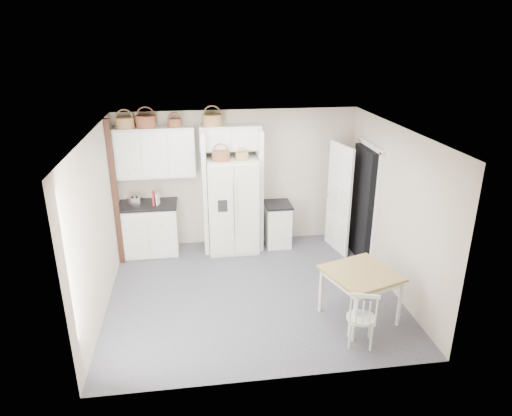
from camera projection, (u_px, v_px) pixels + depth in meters
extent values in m
plane|color=#36353E|center=(252.00, 292.00, 7.34)|extent=(4.50, 4.50, 0.00)
plane|color=white|center=(252.00, 132.00, 6.41)|extent=(4.50, 4.50, 0.00)
plane|color=#B0A28B|center=(238.00, 178.00, 8.72)|extent=(4.50, 0.00, 4.50)
plane|color=#B0A28B|center=(98.00, 225.00, 6.58)|extent=(0.00, 4.00, 4.00)
plane|color=#B0A28B|center=(394.00, 209.00, 7.17)|extent=(0.00, 4.00, 4.00)
cube|color=silver|center=(233.00, 205.00, 8.51)|extent=(0.92, 0.74, 1.78)
cube|color=beige|center=(150.00, 229.00, 8.52)|extent=(1.01, 0.64, 0.94)
cube|color=beige|center=(277.00, 225.00, 8.86)|extent=(0.46, 0.55, 0.81)
cube|color=olive|center=(359.00, 295.00, 6.54)|extent=(1.15, 1.15, 0.76)
cube|color=beige|center=(361.00, 318.00, 5.98)|extent=(0.48, 0.46, 0.80)
cube|color=black|center=(148.00, 205.00, 8.34)|extent=(1.06, 0.68, 0.04)
cube|color=black|center=(278.00, 205.00, 8.71)|extent=(0.50, 0.59, 0.04)
cube|color=silver|center=(135.00, 201.00, 8.19)|extent=(0.26, 0.19, 0.16)
cube|color=maroon|center=(154.00, 198.00, 8.23)|extent=(0.04, 0.17, 0.25)
cube|color=beige|center=(158.00, 199.00, 8.25)|extent=(0.07, 0.14, 0.21)
cylinder|color=brown|center=(125.00, 123.00, 7.90)|extent=(0.32, 0.32, 0.18)
cylinder|color=brown|center=(146.00, 122.00, 7.94)|extent=(0.35, 0.35, 0.21)
cylinder|color=brown|center=(175.00, 123.00, 8.02)|extent=(0.25, 0.25, 0.14)
cylinder|color=brown|center=(212.00, 120.00, 8.09)|extent=(0.36, 0.36, 0.20)
cylinder|color=brown|center=(221.00, 156.00, 8.04)|extent=(0.32, 0.32, 0.17)
cylinder|color=brown|center=(242.00, 156.00, 8.10)|extent=(0.23, 0.23, 0.12)
cube|color=beige|center=(155.00, 152.00, 8.15)|extent=(1.40, 0.34, 0.90)
cube|color=beige|center=(230.00, 138.00, 8.25)|extent=(1.12, 0.34, 0.45)
cube|color=beige|center=(205.00, 192.00, 8.41)|extent=(0.08, 0.60, 2.30)
cube|color=beige|center=(259.00, 190.00, 8.55)|extent=(0.08, 0.60, 2.30)
cube|color=#421F15|center=(115.00, 195.00, 7.83)|extent=(0.09, 0.09, 2.60)
cube|color=black|center=(364.00, 204.00, 8.18)|extent=(0.18, 0.85, 2.05)
cube|color=white|center=(339.00, 199.00, 8.44)|extent=(0.21, 0.79, 2.05)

